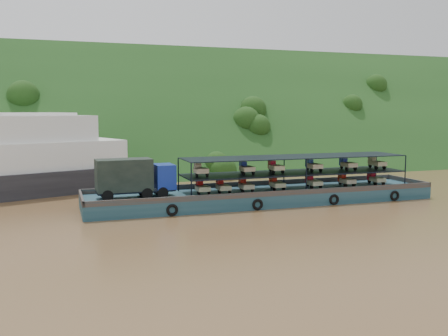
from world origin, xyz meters
name	(u,v)px	position (x,y,z in m)	size (l,w,h in m)	color
ground	(252,202)	(0.00, 0.00, 0.00)	(160.00, 160.00, 0.00)	brown
hillside	(173,165)	(0.00, 36.00, 0.00)	(140.00, 28.00, 28.00)	#173814
cargo_barge	(251,191)	(-0.41, -0.50, 1.20)	(35.00, 7.18, 4.80)	#133643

